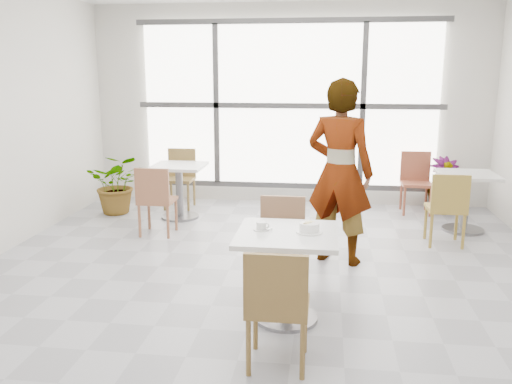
# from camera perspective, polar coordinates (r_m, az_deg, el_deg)

# --- Properties ---
(floor) EXTENTS (7.00, 7.00, 0.00)m
(floor) POSITION_cam_1_polar(r_m,az_deg,el_deg) (5.16, 0.44, -10.17)
(floor) COLOR #9E9EA5
(floor) RESTS_ON ground
(wall_back) EXTENTS (6.00, 0.00, 6.00)m
(wall_back) POSITION_cam_1_polar(r_m,az_deg,el_deg) (8.25, 3.49, 9.16)
(wall_back) COLOR silver
(wall_back) RESTS_ON ground
(wall_front) EXTENTS (6.00, 0.00, 6.00)m
(wall_front) POSITION_cam_1_polar(r_m,az_deg,el_deg) (1.44, -17.05, -8.28)
(wall_front) COLOR silver
(wall_front) RESTS_ON ground
(window) EXTENTS (4.60, 0.07, 2.52)m
(window) POSITION_cam_1_polar(r_m,az_deg,el_deg) (8.19, 3.46, 9.13)
(window) COLOR white
(window) RESTS_ON ground
(main_table) EXTENTS (0.80, 0.80, 0.75)m
(main_table) POSITION_cam_1_polar(r_m,az_deg,el_deg) (4.37, 3.29, -7.14)
(main_table) COLOR white
(main_table) RESTS_ON ground
(chair_near) EXTENTS (0.42, 0.42, 0.87)m
(chair_near) POSITION_cam_1_polar(r_m,az_deg,el_deg) (3.66, 2.24, -11.54)
(chair_near) COLOR brown
(chair_near) RESTS_ON ground
(chair_far) EXTENTS (0.42, 0.42, 0.87)m
(chair_far) POSITION_cam_1_polar(r_m,az_deg,el_deg) (5.00, 2.72, -4.83)
(chair_far) COLOR #926748
(chair_far) RESTS_ON ground
(oatmeal_bowl) EXTENTS (0.21, 0.21, 0.09)m
(oatmeal_bowl) POSITION_cam_1_polar(r_m,az_deg,el_deg) (4.29, 5.67, -3.76)
(oatmeal_bowl) COLOR white
(oatmeal_bowl) RESTS_ON main_table
(coffee_cup) EXTENTS (0.16, 0.13, 0.07)m
(coffee_cup) POSITION_cam_1_polar(r_m,az_deg,el_deg) (4.34, 0.59, -3.66)
(coffee_cup) COLOR silver
(coffee_cup) RESTS_ON main_table
(person) EXTENTS (0.82, 0.68, 1.94)m
(person) POSITION_cam_1_polar(r_m,az_deg,el_deg) (5.67, 8.87, 2.06)
(person) COLOR black
(person) RESTS_ON ground
(bg_table_left) EXTENTS (0.70, 0.70, 0.75)m
(bg_table_left) POSITION_cam_1_polar(r_m,az_deg,el_deg) (7.51, -8.15, 0.90)
(bg_table_left) COLOR silver
(bg_table_left) RESTS_ON ground
(bg_table_right) EXTENTS (0.70, 0.70, 0.75)m
(bg_table_right) POSITION_cam_1_polar(r_m,az_deg,el_deg) (7.32, 21.36, -0.16)
(bg_table_right) COLOR silver
(bg_table_right) RESTS_ON ground
(bg_chair_left_near) EXTENTS (0.42, 0.42, 0.87)m
(bg_chair_left_near) POSITION_cam_1_polar(r_m,az_deg,el_deg) (6.71, -10.64, -0.47)
(bg_chair_left_near) COLOR #985E41
(bg_chair_left_near) RESTS_ON ground
(bg_chair_left_far) EXTENTS (0.42, 0.42, 0.87)m
(bg_chair_left_far) POSITION_cam_1_polar(r_m,az_deg,el_deg) (8.14, -8.02, 1.91)
(bg_chair_left_far) COLOR olive
(bg_chair_left_far) RESTS_ON ground
(bg_chair_right_near) EXTENTS (0.42, 0.42, 0.87)m
(bg_chair_right_near) POSITION_cam_1_polar(r_m,az_deg,el_deg) (6.59, 19.63, -1.26)
(bg_chair_right_near) COLOR #A38335
(bg_chair_right_near) RESTS_ON ground
(bg_chair_right_far) EXTENTS (0.42, 0.42, 0.87)m
(bg_chair_right_far) POSITION_cam_1_polar(r_m,az_deg,el_deg) (8.10, 16.59, 1.45)
(bg_chair_right_far) COLOR brown
(bg_chair_right_far) RESTS_ON ground
(plant_left) EXTENTS (0.88, 0.79, 0.86)m
(plant_left) POSITION_cam_1_polar(r_m,az_deg,el_deg) (7.95, -14.48, 0.85)
(plant_left) COLOR #4B854C
(plant_left) RESTS_ON ground
(plant_right) EXTENTS (0.55, 0.55, 0.80)m
(plant_right) POSITION_cam_1_polar(r_m,az_deg,el_deg) (8.19, 19.25, 0.68)
(plant_right) COLOR #4B8539
(plant_right) RESTS_ON ground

